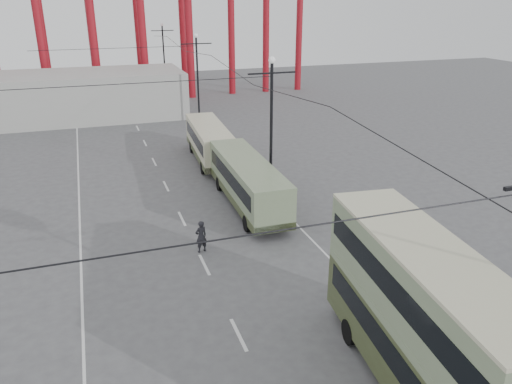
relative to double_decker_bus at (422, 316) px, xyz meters
name	(u,v)px	position (x,y,z in m)	size (l,w,h in m)	color
road_markings	(174,197)	(-4.70, 20.59, -3.09)	(12.52, 120.00, 0.01)	silver
lamp_post_mid	(271,129)	(1.76, 18.89, 1.58)	(3.20, 0.44, 9.32)	black
lamp_post_far	(198,80)	(1.76, 40.89, 1.58)	(3.20, 0.44, 9.32)	black
lamp_post_distant	(164,57)	(1.76, 62.89, 1.58)	(3.20, 0.44, 9.32)	black
fairground_shed	(83,95)	(-9.84, 47.89, -0.60)	(22.00, 10.00, 5.00)	#A6A6A1
double_decker_bus	(422,316)	(0.00, 0.00, 0.00)	(3.74, 10.52, 5.52)	#383F22
single_decker_green	(247,181)	(-0.34, 17.55, -1.36)	(2.77, 10.92, 3.07)	gray
single_decker_cream	(209,141)	(-0.37, 27.69, -1.39)	(3.06, 9.86, 3.02)	beige
pedestrian	(201,237)	(-4.64, 12.32, -2.19)	(0.66, 0.43, 1.80)	black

